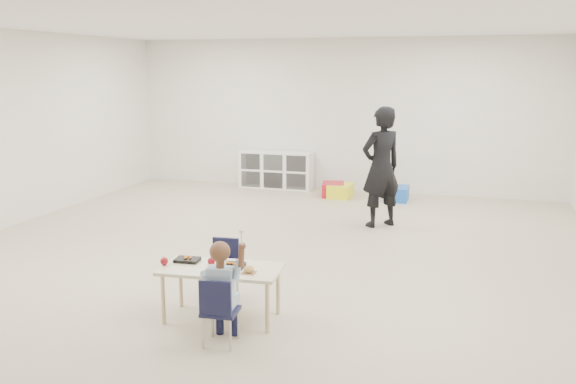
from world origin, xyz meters
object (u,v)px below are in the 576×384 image
(cubby_shelf, at_px, (276,170))
(child, at_px, (220,290))
(chair_near, at_px, (221,310))
(adult, at_px, (381,167))
(table, at_px, (222,293))

(cubby_shelf, bearing_deg, child, -75.90)
(chair_near, xyz_separation_m, adult, (0.68, 4.25, 0.57))
(cubby_shelf, bearing_deg, adult, -44.65)
(table, distance_m, chair_near, 0.51)
(table, bearing_deg, adult, 71.95)
(chair_near, distance_m, cubby_shelf, 6.76)
(chair_near, bearing_deg, cubby_shelf, 99.05)
(table, height_order, child, child)
(cubby_shelf, xyz_separation_m, adult, (2.33, -2.30, 0.52))
(table, bearing_deg, cubby_shelf, 98.40)
(cubby_shelf, bearing_deg, table, -76.55)
(cubby_shelf, bearing_deg, chair_near, -75.90)
(table, relative_size, chair_near, 1.89)
(chair_near, relative_size, adult, 0.34)
(table, relative_size, adult, 0.65)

